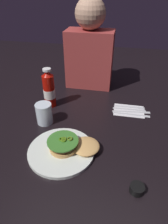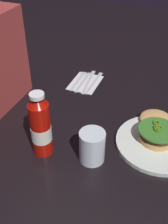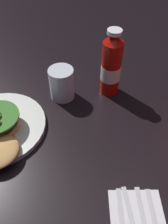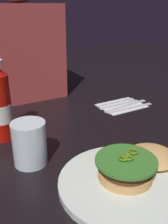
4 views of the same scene
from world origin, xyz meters
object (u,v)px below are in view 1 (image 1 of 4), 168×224
Objects in this scene: dinner_plate at (61,151)px; water_glass at (44,114)px; diner_person at (90,49)px; burger_sandwich at (72,145)px; butter_knife at (134,111)px; condiment_cup at (137,189)px; fork_utensil at (132,107)px; spoon_utensil at (134,109)px; ketchup_bottle at (49,90)px; steak_knife at (134,114)px; napkin at (129,110)px.

water_glass is (-0.15, 0.19, 0.05)m from dinner_plate.
burger_sandwich is at bearing -86.49° from diner_person.
butter_knife is 0.39× the size of diner_person.
condiment_cup reaches higher than fork_utensil.
fork_utensil is at bearing 100.32° from butter_knife.
condiment_cup is at bearing -22.04° from dinner_plate.
ketchup_bottle is at bearing -174.65° from spoon_utensil.
steak_knife is 0.96× the size of butter_knife.
spoon_utensil and fork_utensil have the same top height.
steak_knife is 0.37× the size of diner_person.
steak_knife is (0.46, 0.16, -0.05)m from water_glass.
dinner_plate reaches higher than butter_knife.
butter_knife and fork_utensil have the same top height.
diner_person is at bearing 89.78° from dinner_plate.
condiment_cup reaches higher than butter_knife.
fork_utensil is 0.46m from diner_person.
ketchup_bottle is at bearing 122.88° from burger_sandwich.
diner_person reaches higher than burger_sandwich.
condiment_cup is 0.29× the size of fork_utensil.
condiment_cup is 0.88m from diner_person.
burger_sandwich is 0.31m from condiment_cup.
ketchup_bottle is at bearing -118.92° from diner_person.
napkin is at bearing 24.39° from water_glass.
ketchup_bottle reaches higher than dinner_plate.
ketchup_bottle is 0.49m from fork_utensil.
spoon_utensil is at bearing 24.40° from water_glass.
dinner_plate is at bearing 157.96° from condiment_cup.
burger_sandwich reaches higher than steak_knife.
diner_person is (-0.31, 0.27, 0.25)m from spoon_utensil.
butter_knife is (0.27, 0.36, -0.03)m from burger_sandwich.
dinner_plate is 0.52× the size of diner_person.
dinner_plate is 0.34m from condiment_cup.
butter_knife is (-0.00, 0.50, -0.01)m from condiment_cup.
water_glass is at bearing -157.86° from butter_knife.
spoon_utensil is at bearing 90.09° from condiment_cup.
dinner_plate reaches higher than napkin.
spoon_utensil is (0.03, 0.01, 0.00)m from napkin.
napkin is (0.28, 0.38, -0.01)m from dinner_plate.
water_glass is 0.51m from fork_utensil.
condiment_cup is (0.27, -0.14, -0.02)m from burger_sandwich.
burger_sandwich is at bearing -57.12° from ketchup_bottle.
spoon_utensil is 0.03m from fork_utensil.
ketchup_bottle is 0.50m from spoon_utensil.
water_glass reaches higher than burger_sandwich.
burger_sandwich is at bearing 19.85° from dinner_plate.
water_glass is 0.56m from condiment_cup.
water_glass is at bearing -160.93° from steak_knife.
ketchup_bottle reaches higher than fork_utensil.
burger_sandwich is 0.45m from butter_knife.
fork_utensil is 0.32× the size of diner_person.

